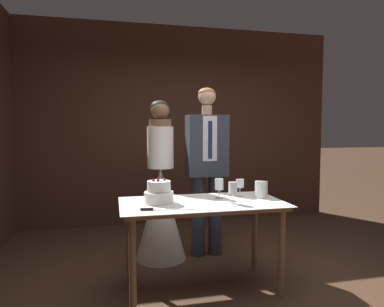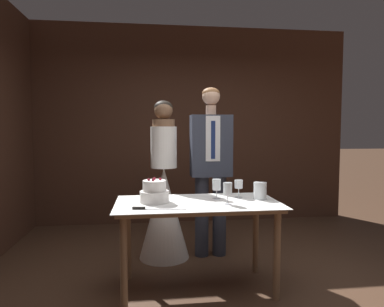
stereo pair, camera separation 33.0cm
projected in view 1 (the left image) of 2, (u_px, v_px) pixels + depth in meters
name	position (u px, v px, depth m)	size (l,w,h in m)	color
ground_plane	(233.00, 296.00, 2.87)	(40.00, 40.00, 0.00)	#4C3323
wall_back	(179.00, 125.00, 5.14)	(4.76, 0.12, 2.91)	#472B1E
cake_table	(202.00, 213.00, 2.96)	(1.40, 0.74, 0.77)	#8E6B4C
tiered_cake	(159.00, 193.00, 2.90)	(0.25, 0.25, 0.21)	white
cake_knife	(157.00, 209.00, 2.64)	(0.43, 0.07, 0.02)	silver
wine_glass_near	(219.00, 185.00, 3.09)	(0.08, 0.08, 0.18)	silver
wine_glass_middle	(233.00, 189.00, 2.87)	(0.07, 0.07, 0.18)	silver
wine_glass_far	(240.00, 184.00, 3.17)	(0.08, 0.08, 0.16)	silver
hurricane_candle	(261.00, 190.00, 3.13)	(0.12, 0.12, 0.15)	silver
bride	(161.00, 202.00, 3.66)	(0.54, 0.54, 1.70)	white
groom	(207.00, 163.00, 3.75)	(0.44, 0.25, 1.85)	#333847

